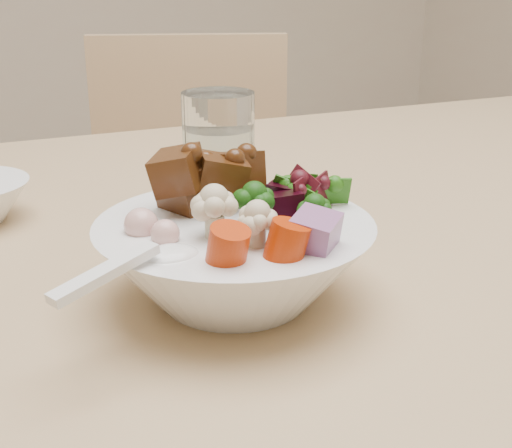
{
  "coord_description": "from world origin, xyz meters",
  "views": [
    {
      "loc": [
        -0.52,
        -0.68,
        1.09
      ],
      "look_at": [
        -0.29,
        -0.21,
        0.9
      ],
      "focal_mm": 50.0,
      "sensor_mm": 36.0,
      "label": 1
    }
  ],
  "objects_px": {
    "chair_far": "(193,233)",
    "food_bowl": "(236,255)",
    "dining_table": "(372,285)",
    "water_glass": "(219,159)"
  },
  "relations": [
    {
      "from": "chair_far",
      "to": "food_bowl",
      "type": "relative_size",
      "value": 4.23
    },
    {
      "from": "dining_table",
      "to": "water_glass",
      "type": "height_order",
      "value": "water_glass"
    },
    {
      "from": "chair_far",
      "to": "food_bowl",
      "type": "xyz_separation_m",
      "value": [
        -0.31,
        -0.89,
        0.34
      ]
    },
    {
      "from": "chair_far",
      "to": "food_bowl",
      "type": "bearing_deg",
      "value": -87.28
    },
    {
      "from": "chair_far",
      "to": "dining_table",
      "type": "bearing_deg",
      "value": -74.43
    },
    {
      "from": "dining_table",
      "to": "food_bowl",
      "type": "relative_size",
      "value": 8.21
    },
    {
      "from": "food_bowl",
      "to": "water_glass",
      "type": "xyz_separation_m",
      "value": [
        0.07,
        0.2,
        0.02
      ]
    },
    {
      "from": "chair_far",
      "to": "water_glass",
      "type": "xyz_separation_m",
      "value": [
        -0.23,
        -0.69,
        0.36
      ]
    },
    {
      "from": "food_bowl",
      "to": "water_glass",
      "type": "distance_m",
      "value": 0.21
    },
    {
      "from": "dining_table",
      "to": "chair_far",
      "type": "relative_size",
      "value": 1.94
    }
  ]
}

